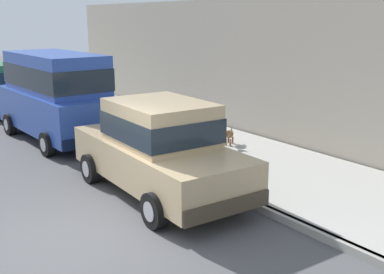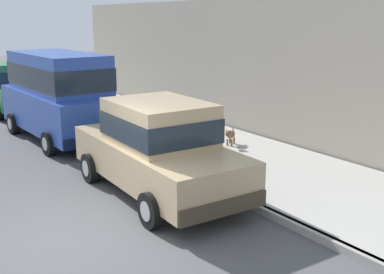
{
  "view_description": "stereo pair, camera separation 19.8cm",
  "coord_description": "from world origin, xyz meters",
  "views": [
    {
      "loc": [
        -2.65,
        -6.76,
        3.51
      ],
      "look_at": [
        3.5,
        1.73,
        0.85
      ],
      "focal_mm": 44.37,
      "sensor_mm": 36.0,
      "label": 1
    },
    {
      "loc": [
        -2.49,
        -6.88,
        3.51
      ],
      "look_at": [
        3.5,
        1.73,
        0.85
      ],
      "focal_mm": 44.37,
      "sensor_mm": 36.0,
      "label": 2
    }
  ],
  "objects": [
    {
      "name": "dog_brown",
      "position": [
        5.44,
        2.71,
        0.43
      ],
      "size": [
        0.64,
        0.5,
        0.49
      ],
      "color": "brown",
      "rests_on": "sidewalk"
    },
    {
      "name": "car_blue_van",
      "position": [
        2.13,
        6.52,
        1.39
      ],
      "size": [
        2.27,
        4.97,
        2.52
      ],
      "color": "#28479E",
      "rests_on": "ground"
    },
    {
      "name": "sidewalk",
      "position": [
        5.0,
        0.0,
        0.07
      ],
      "size": [
        3.6,
        64.0,
        0.14
      ],
      "primitive_type": "cube",
      "color": "#A8A59E",
      "rests_on": "ground"
    },
    {
      "name": "curb",
      "position": [
        3.2,
        0.0,
        0.07
      ],
      "size": [
        0.16,
        64.0,
        0.14
      ],
      "primitive_type": "cube",
      "color": "gray",
      "rests_on": "ground"
    },
    {
      "name": "car_tan_sedan",
      "position": [
        2.17,
        1.02,
        0.98
      ],
      "size": [
        2.14,
        4.65,
        1.92
      ],
      "color": "tan",
      "rests_on": "ground"
    },
    {
      "name": "building_facade",
      "position": [
        7.1,
        4.8,
        2.02
      ],
      "size": [
        0.5,
        20.0,
        4.05
      ],
      "primitive_type": "cube",
      "color": "#9E9384",
      "rests_on": "ground"
    },
    {
      "name": "car_green_hatchback",
      "position": [
        2.09,
        11.4,
        0.98
      ],
      "size": [
        1.98,
        3.81,
        1.88
      ],
      "color": "#23663D",
      "rests_on": "ground"
    },
    {
      "name": "ground_plane",
      "position": [
        0.0,
        0.0,
        0.0
      ],
      "size": [
        80.0,
        80.0,
        0.0
      ],
      "primitive_type": "plane",
      "color": "#4C4C4F"
    }
  ]
}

